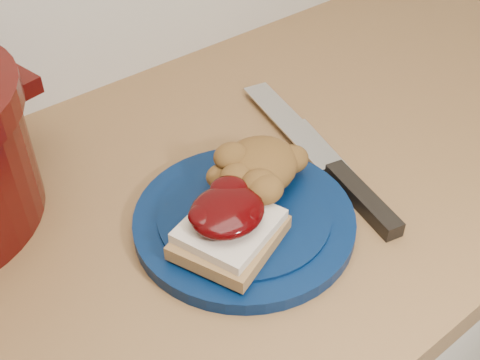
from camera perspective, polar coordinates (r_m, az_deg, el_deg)
plate at (r=0.68m, az=0.40°, el=-3.86°), size 0.31×0.31×0.02m
sandwich at (r=0.63m, az=-1.09°, el=-4.28°), size 0.13×0.13×0.05m
stuffing_mound at (r=0.69m, az=1.73°, el=1.33°), size 0.12×0.11×0.05m
chef_knife at (r=0.75m, az=9.54°, el=0.37°), size 0.10×0.34×0.02m
butter_knife at (r=0.79m, az=8.74°, el=2.34°), size 0.06×0.17×0.00m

